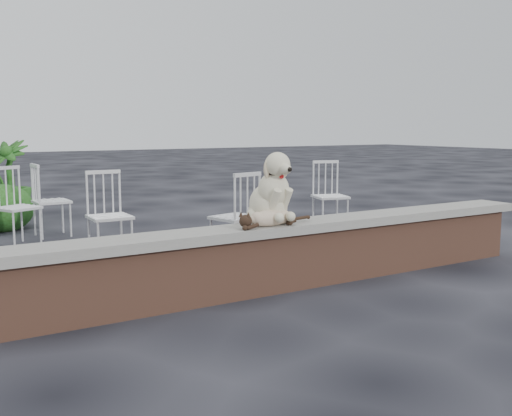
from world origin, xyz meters
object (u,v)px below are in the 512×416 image
dog (268,187)px  potted_plant_b (8,180)px  cat (270,217)px  chair_a (17,206)px  chair_b (110,215)px  chair_d (330,195)px  chair_c (235,216)px  chair_e (52,200)px

dog → potted_plant_b: bearing=100.9°
cat → chair_a: size_ratio=0.97×
cat → chair_b: 2.16m
cat → chair_d: bearing=39.9°
cat → chair_b: chair_b is taller
chair_c → potted_plant_b: bearing=-82.9°
chair_b → chair_d: bearing=4.7°
chair_e → chair_c: size_ratio=1.00×
cat → chair_e: (-0.96, 3.70, -0.19)m
chair_c → chair_a: 2.71m
potted_plant_b → chair_b: bearing=-82.0°
chair_b → potted_plant_b: 3.44m
cat → chair_a: (-1.46, 3.28, -0.19)m
dog → chair_a: bearing=113.2°
chair_a → chair_d: bearing=-40.2°
chair_d → chair_e: bearing=172.8°
chair_d → potted_plant_b: bearing=154.8°
chair_d → potted_plant_b: size_ratio=0.78×
chair_b → chair_a: size_ratio=1.00×
chair_c → potted_plant_b: size_ratio=0.78×
dog → cat: (-0.08, -0.15, -0.24)m
chair_c → chair_a: bearing=-61.3°
chair_d → chair_a: bearing=-179.0°
cat → chair_c: (0.39, 1.30, -0.19)m
dog → chair_c: (0.31, 1.15, -0.43)m
chair_c → chair_a: size_ratio=1.00×
chair_e → chair_d: size_ratio=1.00×
dog → cat: dog is taller
dog → chair_e: (-1.04, 3.55, -0.43)m
potted_plant_b → chair_d: bearing=-41.1°
dog → chair_d: bearing=38.8°
chair_e → chair_b: same height
chair_b → chair_a: same height
chair_b → chair_c: (1.13, -0.73, 0.00)m
chair_e → dog: bearing=-165.6°
chair_d → chair_b: bearing=-160.1°
cat → chair_d: 3.31m
dog → chair_b: dog is taller
chair_e → chair_d: 3.69m
chair_d → cat: bearing=-121.3°
chair_a → potted_plant_b: 2.16m
cat → chair_c: 1.37m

